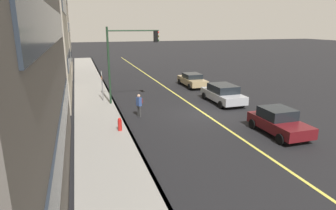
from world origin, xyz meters
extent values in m
plane|color=black|center=(0.00, 0.00, 0.00)|extent=(200.00, 200.00, 0.00)
cube|color=gray|center=(0.00, 7.38, 0.07)|extent=(80.00, 3.19, 0.15)
cube|color=slate|center=(0.00, 5.87, 0.07)|extent=(80.00, 0.16, 0.15)
cube|color=#D8CC4C|center=(0.00, 0.00, 0.01)|extent=(80.00, 0.16, 0.01)
cube|color=#262D38|center=(-7.78, 9.14, 2.73)|extent=(13.07, 0.06, 1.10)
cube|color=#262D38|center=(-7.78, 9.14, 6.15)|extent=(13.07, 0.06, 1.10)
cube|color=#262D38|center=(8.18, 9.14, 3.39)|extent=(9.76, 0.06, 1.10)
cube|color=#262D38|center=(8.18, 9.14, 7.63)|extent=(9.76, 0.06, 1.10)
cube|color=#262D38|center=(21.63, 9.14, 2.67)|extent=(8.80, 0.06, 1.10)
cube|color=#262D38|center=(21.63, 9.14, 6.02)|extent=(8.80, 0.06, 1.10)
cube|color=tan|center=(9.20, -2.77, 0.60)|extent=(4.44, 1.74, 0.59)
cube|color=black|center=(9.20, -2.77, 1.13)|extent=(1.95, 1.60, 0.48)
cylinder|color=black|center=(7.74, -3.62, 0.30)|extent=(0.60, 0.22, 0.60)
cylinder|color=black|center=(7.74, -1.92, 0.30)|extent=(0.60, 0.22, 0.60)
cylinder|color=black|center=(10.67, -3.62, 0.30)|extent=(0.60, 0.22, 0.60)
cylinder|color=black|center=(10.67, -1.92, 0.30)|extent=(0.60, 0.22, 0.60)
cube|color=#A8AAB2|center=(2.30, -2.69, 0.61)|extent=(4.62, 1.93, 0.62)
cube|color=black|center=(2.32, -2.69, 1.22)|extent=(2.43, 1.78, 0.59)
cylinder|color=black|center=(0.78, -3.64, 0.30)|extent=(0.60, 0.22, 0.60)
cylinder|color=black|center=(0.78, -1.74, 0.30)|extent=(0.60, 0.22, 0.60)
cylinder|color=black|center=(3.83, -3.64, 0.30)|extent=(0.60, 0.22, 0.60)
cylinder|color=black|center=(3.83, -1.74, 0.30)|extent=(0.60, 0.22, 0.60)
cube|color=#591116|center=(-5.11, -2.42, 0.61)|extent=(3.92, 1.82, 0.61)
cube|color=black|center=(-4.84, -2.42, 1.21)|extent=(1.74, 1.67, 0.60)
cylinder|color=black|center=(-6.41, -3.31, 0.30)|extent=(0.60, 0.22, 0.60)
cylinder|color=black|center=(-6.41, -1.53, 0.30)|extent=(0.60, 0.22, 0.60)
cylinder|color=black|center=(-3.82, -3.31, 0.30)|extent=(0.60, 0.22, 0.60)
cylinder|color=black|center=(-3.82, -1.53, 0.30)|extent=(0.60, 0.22, 0.60)
cylinder|color=#383838|center=(0.57, 4.61, 0.40)|extent=(0.18, 0.18, 0.79)
cylinder|color=#383838|center=(0.76, 4.69, 0.40)|extent=(0.18, 0.18, 0.79)
cube|color=#334C8C|center=(0.66, 4.65, 1.09)|extent=(0.44, 0.35, 0.60)
sphere|color=tan|center=(0.66, 4.65, 1.50)|extent=(0.22, 0.22, 0.22)
cube|color=#592626|center=(0.73, 4.49, 1.12)|extent=(0.30, 0.25, 0.34)
cylinder|color=#1E3823|center=(4.29, 6.19, 3.04)|extent=(0.16, 0.16, 6.08)
cylinder|color=#1E3823|center=(4.29, 4.18, 5.78)|extent=(0.10, 4.02, 0.10)
cube|color=black|center=(4.29, 2.42, 5.33)|extent=(0.28, 0.30, 0.90)
sphere|color=red|center=(4.29, 2.24, 5.63)|extent=(0.18, 0.18, 0.18)
sphere|color=#392905|center=(4.29, 2.24, 5.33)|extent=(0.18, 0.18, 0.18)
sphere|color=black|center=(4.29, 2.24, 5.03)|extent=(0.18, 0.18, 0.18)
cylinder|color=slate|center=(5.44, 6.69, 1.31)|extent=(0.08, 0.08, 2.62)
cube|color=white|center=(5.44, 6.71, 2.42)|extent=(0.60, 0.02, 0.20)
cube|color=#DB5919|center=(5.44, 6.71, 2.07)|extent=(0.44, 0.02, 0.28)
cylinder|color=red|center=(-2.11, 6.39, 0.40)|extent=(0.24, 0.24, 0.80)
sphere|color=red|center=(-2.11, 6.39, 0.84)|extent=(0.20, 0.20, 0.20)
camera|label=1|loc=(-18.25, 8.47, 6.14)|focal=30.79mm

